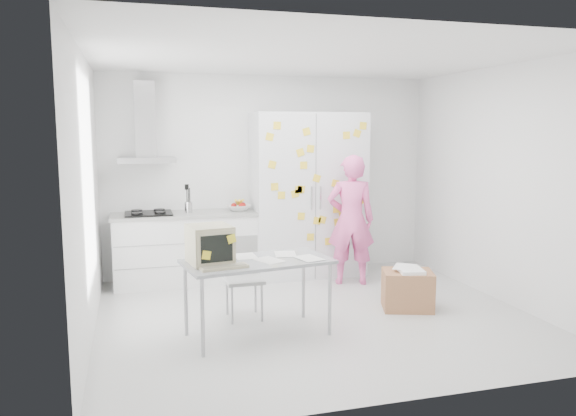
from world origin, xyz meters
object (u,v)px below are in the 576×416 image
object	(u,v)px
person	(351,220)
cardboard_box	(408,289)
desk	(228,253)
chair	(243,272)

from	to	relation	value
person	cardboard_box	xyz separation A→B (m)	(0.21, -1.16, -0.61)
desk	chair	distance (m)	0.74
desk	person	bearing A→B (deg)	30.16
person	chair	world-z (taller)	person
desk	cardboard_box	size ratio (longest dim) A/B	2.28
desk	chair	size ratio (longest dim) A/B	1.72
person	desk	world-z (taller)	person
chair	cardboard_box	distance (m)	1.84
person	desk	size ratio (longest dim) A/B	1.13
person	cardboard_box	distance (m)	1.32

